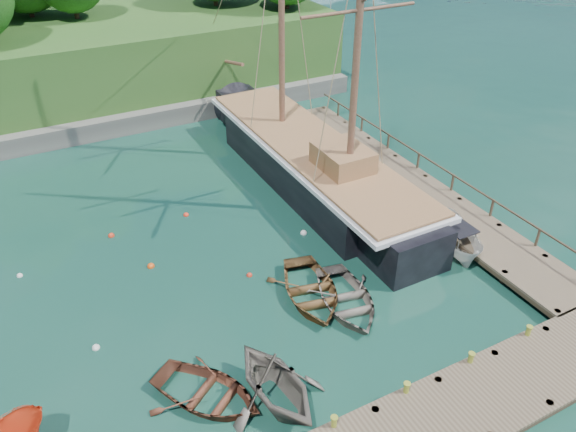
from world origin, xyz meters
name	(u,v)px	position (x,y,z in m)	size (l,w,h in m)	color
ground	(289,331)	(0.00, 0.00, 0.00)	(160.00, 160.00, 0.00)	#11392F
dock_near	(431,425)	(2.00, -6.50, 0.43)	(20.00, 3.20, 1.10)	brown
dock_east	(407,183)	(11.50, 7.00, 0.43)	(3.20, 24.00, 1.10)	brown
bollard_2	(404,403)	(2.00, -5.10, 0.00)	(0.26, 0.26, 0.45)	olive
bollard_3	(467,373)	(5.00, -5.10, 0.00)	(0.26, 0.26, 0.45)	olive
bollard_4	(524,345)	(8.00, -5.10, 0.00)	(0.26, 0.26, 0.45)	olive
rowboat_0	(208,399)	(-4.20, -1.66, 0.00)	(3.08, 4.31, 0.89)	#5A301F
rowboat_1	(276,401)	(-2.06, -2.87, 0.00)	(3.68, 4.26, 2.24)	#676056
rowboat_2	(310,297)	(1.83, 1.43, 0.00)	(3.38, 4.73, 0.98)	brown
rowboat_3	(346,305)	(2.94, 0.24, 0.00)	(3.26, 4.57, 0.95)	#635C52
cabin_boat_white	(454,251)	(9.85, 1.04, 0.00)	(1.61, 4.27, 1.65)	beige
schooner	(312,167)	(6.98, 10.26, 1.08)	(4.88, 26.81, 19.56)	black
mooring_buoy_0	(96,348)	(-7.26, 2.76, 0.00)	(0.32, 0.32, 0.32)	silver
mooring_buoy_1	(151,267)	(-3.83, 6.87, 0.00)	(0.35, 0.35, 0.35)	#DE4C0F
mooring_buoy_2	(249,276)	(0.06, 4.06, 0.00)	(0.28, 0.28, 0.28)	red
mooring_buoy_3	(304,233)	(3.98, 5.90, 0.00)	(0.34, 0.34, 0.34)	white
mooring_buoy_4	(111,236)	(-4.91, 10.30, 0.00)	(0.33, 0.33, 0.33)	red
mooring_buoy_5	(186,215)	(-0.85, 10.39, 0.00)	(0.29, 0.29, 0.29)	#F8331A
mooring_buoy_6	(20,276)	(-9.45, 9.03, 0.00)	(0.27, 0.27, 0.27)	silver
mooring_buoy_7	(292,262)	(2.31, 4.08, 0.00)	(0.28, 0.28, 0.28)	red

